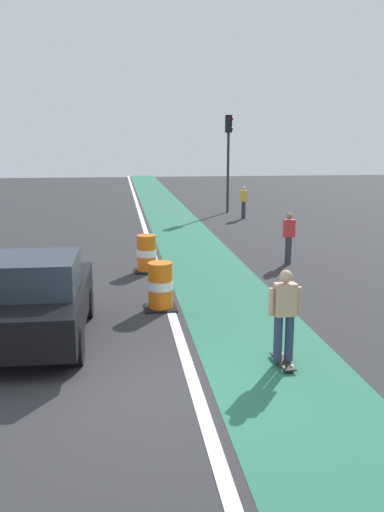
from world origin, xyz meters
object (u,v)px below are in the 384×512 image
Objects in this scene: skateboarder_on_lane at (284,315)px; traffic_light_corner at (228,146)px; parked_sedan_nearest at (36,299)px; traffic_barrel_mid at (147,254)px; pedestrian_crossing at (289,237)px; pedestrian_waiting at (244,201)px; traffic_barrel_front at (160,286)px.

traffic_light_corner reaches higher than skateboarder_on_lane.
traffic_barrel_mid is at bearing 65.84° from parked_sedan_nearest.
pedestrian_crossing is (-0.60, -12.36, -2.64)m from traffic_light_corner.
parked_sedan_nearest reaches higher than traffic_barrel_mid.
pedestrian_waiting is at bearing 62.57° from traffic_barrel_mid.
traffic_barrel_front is at bearing -110.55° from pedestrian_waiting.
parked_sedan_nearest reaches higher than pedestrian_waiting.
traffic_barrel_front is at bearing -88.11° from traffic_barrel_mid.
skateboarder_on_lane is 1.55× the size of traffic_barrel_front.
traffic_barrel_front is 3.63m from traffic_barrel_mid.
traffic_barrel_mid is at bearing -111.57° from traffic_light_corner.
parked_sedan_nearest is 19.72m from traffic_light_corner.
skateboarder_on_lane is at bearing -22.05° from parked_sedan_nearest.
traffic_light_corner is at bearing 73.28° from traffic_barrel_front.
pedestrian_waiting is at bearing 63.66° from parked_sedan_nearest.
pedestrian_waiting is (3.37, 17.35, -0.05)m from skateboarder_on_lane.
parked_sedan_nearest is 8.90m from pedestrian_crossing.
pedestrian_crossing is at bearing 71.58° from skateboarder_on_lane.
pedestrian_crossing is (4.45, 0.40, 0.33)m from traffic_barrel_mid.
skateboarder_on_lane is 1.05× the size of pedestrian_crossing.
skateboarder_on_lane reaches higher than pedestrian_crossing.
pedestrian_crossing reaches higher than traffic_barrel_front.
skateboarder_on_lane is 7.87m from pedestrian_crossing.
parked_sedan_nearest is 3.79× the size of traffic_barrel_front.
traffic_light_corner is (3.08, 19.83, 2.59)m from skateboarder_on_lane.
traffic_light_corner is 3.17× the size of pedestrian_crossing.
skateboarder_on_lane is 7.35m from traffic_barrel_mid.
parked_sedan_nearest reaches higher than skateboarder_on_lane.
skateboarder_on_lane is at bearing -74.51° from traffic_barrel_mid.
traffic_light_corner is 3.63m from pedestrian_waiting.
skateboarder_on_lane reaches higher than pedestrian_waiting.
traffic_light_corner is (7.43, 18.07, 2.67)m from parked_sedan_nearest.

